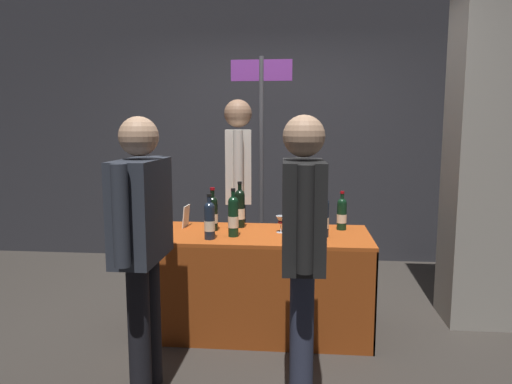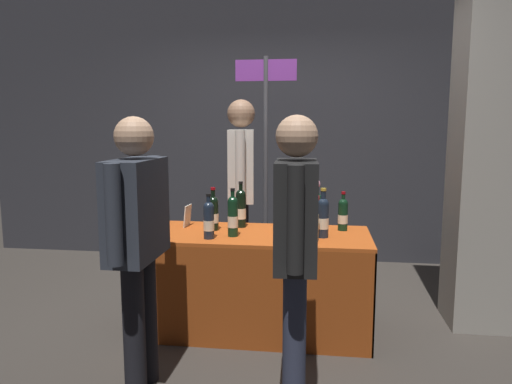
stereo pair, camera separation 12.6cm
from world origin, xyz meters
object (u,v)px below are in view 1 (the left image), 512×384
Objects in this scene: concrete_pillar at (485,111)px; tasting_table at (256,263)px; wine_glass_near_vendor at (281,221)px; vendor_presenter at (238,179)px; display_bottle_0 at (323,216)px; taster_foreground_right at (142,231)px; flower_vase at (313,224)px; booth_signpost at (261,143)px; featured_wine_bottle at (306,209)px.

concrete_pillar is 2.01m from tasting_table.
vendor_presenter reaches higher than wine_glass_near_vendor.
vendor_presenter is at bearing 133.11° from display_bottle_0.
tasting_table is at bearing -168.63° from concrete_pillar.
taster_foreground_right is at bearing -140.89° from display_bottle_0.
flower_vase is at bearing -117.21° from display_bottle_0.
wine_glass_near_vendor is 1.19m from booth_signpost.
wine_glass_near_vendor reaches higher than tasting_table.
booth_signpost is at bearing 92.88° from tasting_table.
concrete_pillar is at bearing -23.68° from booth_signpost.
vendor_presenter is at bearing 124.85° from flower_vase.
taster_foreground_right is (-0.71, -0.92, 0.11)m from wine_glass_near_vendor.
booth_signpost is (-1.71, 0.75, -0.27)m from concrete_pillar.
concrete_pillar is 10.06× the size of featured_wine_bottle.
featured_wine_bottle is (0.36, 0.24, 0.36)m from tasting_table.
vendor_presenter is 1.60m from taster_foreground_right.
taster_foreground_right is (-0.94, -0.68, 0.08)m from flower_vase.
display_bottle_0 is at bearing 62.79° from flower_vase.
display_bottle_0 is 0.83× the size of flower_vase.
booth_signpost is at bearing 156.32° from concrete_pillar.
vendor_presenter is (-0.62, 0.89, 0.20)m from flower_vase.
flower_vase is at bearing -47.89° from wine_glass_near_vendor.
featured_wine_bottle is at bearing 95.17° from flower_vase.
booth_signpost is at bearing 150.20° from vendor_presenter.
tasting_table is 0.57m from flower_vase.
booth_signpost is at bearing 109.42° from flower_vase.
wine_glass_near_vendor is (0.18, 0.04, 0.31)m from tasting_table.
featured_wine_bottle is at bearing -63.85° from booth_signpost.
concrete_pillar is 1.88m from booth_signpost.
display_bottle_0 is 0.22× the size of taster_foreground_right.
flower_vase is at bearing -84.83° from featured_wine_bottle.
concrete_pillar is 26.01× the size of wine_glass_near_vendor.
featured_wine_bottle is at bearing 33.26° from tasting_table.
booth_signpost reaches higher than display_bottle_0.
wine_glass_near_vendor is 1.17m from taster_foreground_right.
taster_foreground_right is at bearing -19.14° from vendor_presenter.
vendor_presenter is (-0.58, 0.44, 0.18)m from featured_wine_bottle.
concrete_pillar is at bearing 23.40° from flower_vase.
tasting_table is 5.13× the size of featured_wine_bottle.
wine_glass_near_vendor is (-0.18, -0.20, -0.05)m from featured_wine_bottle.
display_bottle_0 is at bearing -65.11° from booth_signpost.
tasting_table is at bearing -30.68° from taster_foreground_right.
vendor_presenter reaches higher than display_bottle_0.
taster_foreground_right reaches higher than wine_glass_near_vendor.
wine_glass_near_vendor is (-1.47, -0.29, -0.79)m from concrete_pillar.
featured_wine_bottle is at bearing 44.95° from vendor_presenter.
booth_signpost is (-0.05, 1.08, 0.83)m from tasting_table.
taster_foreground_right is at bearing -121.23° from tasting_table.
tasting_table is 0.56m from featured_wine_bottle.
concrete_pillar is 2.59m from taster_foreground_right.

